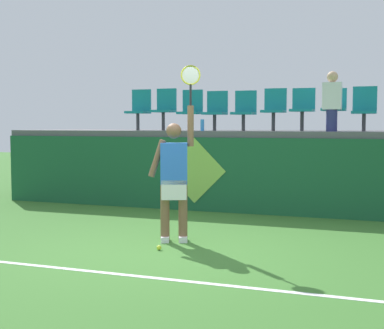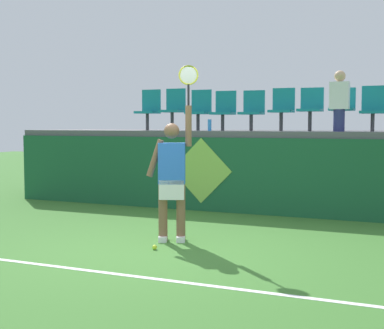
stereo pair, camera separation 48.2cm
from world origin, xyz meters
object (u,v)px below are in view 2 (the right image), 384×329
(spectator_0, at_px, (339,100))
(tennis_player, at_px, (172,176))
(stadium_chair_7, at_px, (342,106))
(water_bottle, at_px, (210,125))
(stadium_chair_2, at_px, (200,109))
(stadium_chair_0, at_px, (149,108))
(stadium_chair_1, at_px, (174,107))
(tennis_ball, at_px, (155,247))
(stadium_chair_4, at_px, (252,109))
(stadium_chair_8, at_px, (373,107))
(stadium_chair_5, at_px, (282,107))
(stadium_chair_6, at_px, (311,107))
(stadium_chair_3, at_px, (224,109))

(spectator_0, bearing_deg, tennis_player, -121.10)
(stadium_chair_7, xyz_separation_m, spectator_0, (0.00, -0.39, 0.11))
(water_bottle, relative_size, stadium_chair_2, 0.27)
(stadium_chair_0, xyz_separation_m, spectator_0, (4.08, -0.40, 0.10))
(stadium_chair_1, bearing_deg, tennis_ball, -68.20)
(stadium_chair_4, xyz_separation_m, stadium_chair_8, (2.31, 0.00, 0.01))
(spectator_0, bearing_deg, stadium_chair_5, 160.75)
(stadium_chair_5, relative_size, stadium_chair_7, 1.03)
(tennis_ball, relative_size, water_bottle, 0.29)
(tennis_ball, relative_size, stadium_chair_6, 0.08)
(tennis_player, xyz_separation_m, stadium_chair_7, (1.87, 3.49, 1.07))
(tennis_player, distance_m, spectator_0, 3.80)
(stadium_chair_0, bearing_deg, water_bottle, -16.97)
(tennis_ball, bearing_deg, water_bottle, 99.83)
(stadium_chair_5, height_order, stadium_chair_7, stadium_chair_5)
(stadium_chair_1, relative_size, stadium_chair_4, 1.10)
(stadium_chair_4, bearing_deg, stadium_chair_1, 179.97)
(water_bottle, height_order, stadium_chair_2, stadium_chair_2)
(tennis_ball, distance_m, stadium_chair_6, 4.71)
(water_bottle, bearing_deg, stadium_chair_8, 9.16)
(tennis_player, height_order, water_bottle, tennis_player)
(tennis_ball, relative_size, spectator_0, 0.06)
(tennis_player, relative_size, stadium_chair_6, 3.02)
(stadium_chair_3, bearing_deg, stadium_chair_5, -0.06)
(stadium_chair_8, distance_m, spectator_0, 0.69)
(tennis_player, relative_size, stadium_chair_1, 2.84)
(stadium_chair_3, xyz_separation_m, spectator_0, (2.36, -0.40, 0.14))
(stadium_chair_0, relative_size, stadium_chair_7, 1.08)
(stadium_chair_0, xyz_separation_m, stadium_chair_7, (4.08, -0.01, -0.01))
(water_bottle, xyz_separation_m, stadium_chair_2, (-0.42, 0.49, 0.34))
(stadium_chair_7, bearing_deg, stadium_chair_5, 179.70)
(spectator_0, bearing_deg, stadium_chair_3, 170.32)
(tennis_player, distance_m, stadium_chair_2, 3.80)
(stadium_chair_7, bearing_deg, tennis_player, -118.15)
(stadium_chair_8, bearing_deg, stadium_chair_4, -179.93)
(stadium_chair_5, bearing_deg, stadium_chair_1, 179.95)
(stadium_chair_1, relative_size, stadium_chair_2, 1.04)
(spectator_0, bearing_deg, water_bottle, -178.07)
(stadium_chair_3, distance_m, stadium_chair_7, 2.36)
(stadium_chair_2, bearing_deg, water_bottle, -49.42)
(stadium_chair_2, distance_m, stadium_chair_3, 0.54)
(stadium_chair_6, bearing_deg, water_bottle, -165.71)
(stadium_chair_4, xyz_separation_m, stadium_chair_5, (0.61, -0.00, 0.03))
(tennis_player, height_order, stadium_chair_1, tennis_player)
(spectator_0, bearing_deg, stadium_chair_4, 167.11)
(stadium_chair_8, bearing_deg, stadium_chair_5, -179.87)
(stadium_chair_5, bearing_deg, stadium_chair_3, 179.94)
(stadium_chair_5, bearing_deg, stadium_chair_8, 0.13)
(tennis_player, height_order, stadium_chair_2, tennis_player)
(stadium_chair_8, bearing_deg, spectator_0, -143.63)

